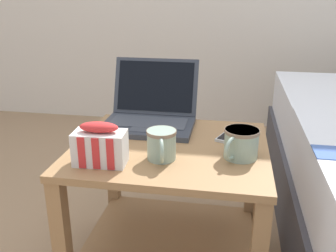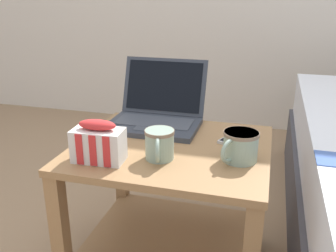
{
  "view_description": "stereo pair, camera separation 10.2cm",
  "coord_description": "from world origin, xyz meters",
  "px_view_note": "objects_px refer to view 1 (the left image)",
  "views": [
    {
      "loc": [
        0.19,
        -1.08,
        0.95
      ],
      "look_at": [
        0.0,
        -0.04,
        0.56
      ],
      "focal_mm": 40.0,
      "sensor_mm": 36.0,
      "label": 1
    },
    {
      "loc": [
        0.29,
        -1.06,
        0.95
      ],
      "look_at": [
        0.0,
        -0.04,
        0.56
      ],
      "focal_mm": 40.0,
      "sensor_mm": 36.0,
      "label": 2
    }
  ],
  "objects_px": {
    "mug_front_right": "(162,143)",
    "cell_phone": "(235,135)",
    "laptop": "(150,112)",
    "mug_front_left": "(241,142)",
    "snack_bag": "(100,146)"
  },
  "relations": [
    {
      "from": "mug_front_right",
      "to": "cell_phone",
      "type": "distance_m",
      "value": 0.31
    },
    {
      "from": "mug_front_right",
      "to": "cell_phone",
      "type": "height_order",
      "value": "mug_front_right"
    },
    {
      "from": "laptop",
      "to": "mug_front_right",
      "type": "bearing_deg",
      "value": -71.1
    },
    {
      "from": "mug_front_left",
      "to": "snack_bag",
      "type": "bearing_deg",
      "value": -164.22
    },
    {
      "from": "snack_bag",
      "to": "cell_phone",
      "type": "bearing_deg",
      "value": 36.62
    },
    {
      "from": "mug_front_left",
      "to": "cell_phone",
      "type": "distance_m",
      "value": 0.17
    },
    {
      "from": "mug_front_left",
      "to": "laptop",
      "type": "bearing_deg",
      "value": 143.78
    },
    {
      "from": "mug_front_right",
      "to": "snack_bag",
      "type": "bearing_deg",
      "value": -160.24
    },
    {
      "from": "mug_front_right",
      "to": "snack_bag",
      "type": "distance_m",
      "value": 0.17
    },
    {
      "from": "laptop",
      "to": "mug_front_right",
      "type": "xyz_separation_m",
      "value": [
        0.1,
        -0.29,
        0.0
      ]
    },
    {
      "from": "laptop",
      "to": "cell_phone",
      "type": "height_order",
      "value": "laptop"
    },
    {
      "from": "laptop",
      "to": "cell_phone",
      "type": "bearing_deg",
      "value": -12.76
    },
    {
      "from": "laptop",
      "to": "mug_front_right",
      "type": "height_order",
      "value": "laptop"
    },
    {
      "from": "mug_front_right",
      "to": "mug_front_left",
      "type": "bearing_deg",
      "value": 12.77
    },
    {
      "from": "mug_front_right",
      "to": "cell_phone",
      "type": "xyz_separation_m",
      "value": [
        0.21,
        0.22,
        -0.04
      ]
    }
  ]
}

